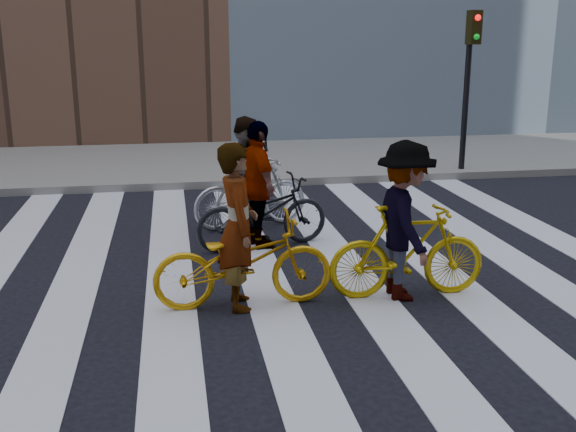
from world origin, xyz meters
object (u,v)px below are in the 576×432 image
object	(u,v)px
bike_yellow_left	(243,262)
bike_dark_rear	(262,213)
traffic_signal	(470,65)
rider_right	(405,221)
bike_yellow_right	(407,251)
rider_mid	(247,173)
bike_silver_mid	(251,193)
rider_rear	(258,186)
rider_left	(238,227)

from	to	relation	value
bike_yellow_left	bike_dark_rear	world-z (taller)	bike_yellow_left
traffic_signal	rider_right	bearing A→B (deg)	-119.32
bike_yellow_right	rider_right	xyz separation A→B (m)	(-0.05, 0.00, 0.35)
rider_mid	rider_right	size ratio (longest dim) A/B	0.96
bike_yellow_right	rider_mid	size ratio (longest dim) A/B	1.04
traffic_signal	rider_mid	world-z (taller)	traffic_signal
bike_dark_rear	traffic_signal	bearing A→B (deg)	-61.78
bike_silver_mid	bike_yellow_right	distance (m)	3.40
traffic_signal	rider_rear	world-z (taller)	traffic_signal
bike_yellow_right	traffic_signal	bearing A→B (deg)	-27.38
bike_silver_mid	rider_rear	xyz separation A→B (m)	(-0.01, -1.02, 0.33)
traffic_signal	bike_yellow_right	bearing A→B (deg)	-118.97
bike_yellow_right	rider_rear	bearing A→B (deg)	34.93
bike_dark_rear	rider_right	bearing A→B (deg)	-161.24
bike_yellow_right	rider_right	distance (m)	0.35
rider_left	rider_rear	xyz separation A→B (m)	(0.49, 2.05, -0.02)
bike_silver_mid	bike_dark_rear	bearing A→B (deg)	168.29
bike_yellow_left	rider_rear	size ratio (longest dim) A/B	1.09
bike_dark_rear	rider_rear	bearing A→B (deg)	77.36
rider_right	bike_dark_rear	bearing A→B (deg)	32.98
bike_dark_rear	rider_right	xyz separation A→B (m)	(1.28, -2.10, 0.39)
bike_yellow_right	bike_dark_rear	bearing A→B (deg)	33.97
rider_left	rider_mid	bearing A→B (deg)	-9.43
bike_dark_rear	rider_left	bearing A→B (deg)	152.67
bike_yellow_right	rider_mid	world-z (taller)	rider_mid
rider_rear	rider_left	bearing A→B (deg)	153.98
bike_yellow_left	rider_right	distance (m)	1.81
rider_mid	rider_rear	distance (m)	1.02
bike_yellow_right	rider_left	world-z (taller)	rider_left
bike_yellow_left	rider_mid	size ratio (longest dim) A/B	1.13
rider_mid	bike_yellow_right	bearing A→B (deg)	-169.44
bike_yellow_left	bike_dark_rear	xyz separation A→B (m)	(0.49, 2.05, -0.01)
rider_rear	rider_mid	bearing A→B (deg)	-10.43
traffic_signal	bike_yellow_right	world-z (taller)	traffic_signal
bike_silver_mid	bike_yellow_left	bearing A→B (deg)	157.76
bike_silver_mid	rider_mid	world-z (taller)	rider_mid
bike_silver_mid	rider_rear	bearing A→B (deg)	165.48
rider_left	rider_mid	distance (m)	3.10
traffic_signal	rider_left	bearing A→B (deg)	-130.68
bike_yellow_left	rider_left	distance (m)	0.39
traffic_signal	rider_rear	distance (m)	6.51
rider_rear	bike_silver_mid	bearing A→B (deg)	-13.24
traffic_signal	bike_yellow_left	size ratio (longest dim) A/B	1.74
bike_dark_rear	rider_rear	distance (m)	0.38
bike_yellow_right	rider_left	xyz separation A→B (m)	(-1.87, 0.04, 0.36)
bike_yellow_left	rider_mid	bearing A→B (deg)	-8.51
traffic_signal	rider_left	distance (m)	8.27
bike_silver_mid	rider_rear	distance (m)	1.07
traffic_signal	bike_dark_rear	distance (m)	6.56
bike_yellow_left	rider_right	xyz separation A→B (m)	(1.77, -0.04, 0.38)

